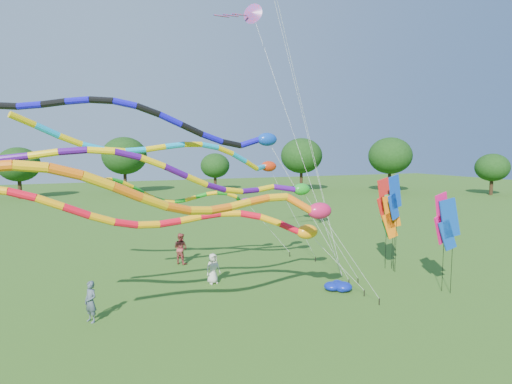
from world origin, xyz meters
name	(u,v)px	position (x,y,z in m)	size (l,w,h in m)	color
ground	(347,317)	(0.00, 0.00, 0.00)	(160.00, 160.00, 0.00)	#2F5C18
tree_ring	(253,185)	(-5.51, -3.19, 5.82)	(119.56, 118.34, 9.61)	#382314
tube_kite_red	(205,220)	(-5.23, 2.49, 3.95)	(14.87, 1.46, 6.19)	black
tube_kite_orange	(218,200)	(-5.55, -0.27, 5.10)	(15.00, 2.18, 7.10)	black
tube_kite_purple	(202,177)	(-5.37, 2.37, 5.70)	(15.89, 1.89, 7.51)	black
tube_kite_blue	(158,122)	(-6.67, 4.30, 7.93)	(16.77, 2.59, 9.65)	black
tube_kite_cyan	(196,154)	(-4.79, 5.32, 6.58)	(15.06, 4.41, 8.65)	black
tube_kite_green	(200,197)	(-3.58, 9.12, 4.16)	(11.08, 1.09, 5.89)	black
delta_kite_high_c	(252,13)	(-0.72, 8.32, 14.20)	(5.48, 5.11, 15.06)	black
banner_pole_orange	(391,217)	(6.01, 4.51, 3.09)	(1.15, 0.33, 4.35)	black
banner_pole_green	(389,215)	(6.25, 4.94, 3.09)	(1.14, 0.40, 4.35)	black
banner_pole_magenta_b	(442,219)	(5.80, 0.79, 3.56)	(1.16, 0.28, 4.83)	black
banner_pole_blue_b	(395,198)	(5.96, 4.22, 4.19)	(1.15, 0.34, 5.46)	black
banner_pole_blue_a	(449,225)	(5.94, 0.50, 3.31)	(1.15, 0.33, 4.58)	black
banner_pole_red	(384,200)	(5.94, 5.04, 3.97)	(1.16, 0.24, 5.24)	black
blue_nylon_heap	(339,286)	(1.58, 2.94, 0.20)	(1.44, 1.44, 0.45)	#0B1E98
person_a	(213,268)	(-3.72, 6.32, 0.77)	(0.76, 0.49, 1.55)	beige
person_b	(91,302)	(-9.62, 3.53, 0.82)	(0.60, 0.39, 1.65)	#44525F
person_c	(181,248)	(-4.36, 10.68, 0.93)	(0.90, 0.70, 1.86)	#9C3B38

